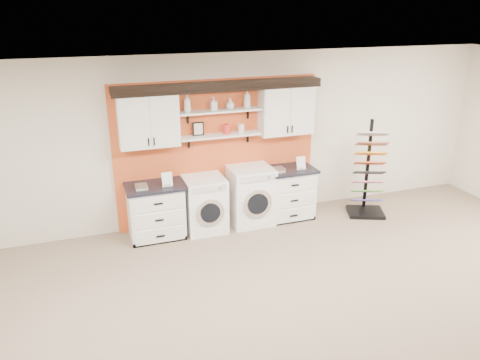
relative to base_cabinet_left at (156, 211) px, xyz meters
name	(u,v)px	position (x,y,z in m)	size (l,w,h in m)	color
ceiling	(359,99)	(1.13, -3.64, 2.36)	(10.00, 10.00, 0.00)	white
wall_back	(217,140)	(1.13, 0.36, 0.96)	(10.00, 10.00, 0.00)	beige
accent_panel	(218,152)	(1.13, 0.32, 0.76)	(3.40, 0.07, 2.40)	#CE5023
upper_cabinet_left	(148,119)	(0.00, 0.15, 1.44)	(0.90, 0.35, 0.84)	white
upper_cabinet_right	(286,109)	(2.26, 0.15, 1.44)	(0.90, 0.35, 0.84)	white
shelf_lower	(220,135)	(1.13, 0.16, 1.09)	(1.32, 0.28, 0.03)	white
shelf_upper	(220,111)	(1.13, 0.16, 1.49)	(1.32, 0.28, 0.03)	white
crown_molding	(219,85)	(1.13, 0.17, 1.89)	(3.30, 0.41, 0.13)	black
picture_frame	(198,129)	(0.78, 0.21, 1.21)	(0.18, 0.02, 0.22)	black
canister_red	(226,129)	(1.23, 0.16, 1.18)	(0.11, 0.11, 0.16)	red
canister_cream	(241,128)	(1.48, 0.16, 1.17)	(0.10, 0.10, 0.14)	silver
base_cabinet_left	(156,211)	(0.00, 0.00, 0.00)	(0.90, 0.66, 0.88)	white
base_cabinet_right	(287,193)	(2.26, 0.00, 0.01)	(0.91, 0.66, 0.89)	white
washer	(205,204)	(0.79, 0.00, 0.01)	(0.64, 0.71, 0.90)	white
dryer	(250,195)	(1.59, 0.00, 0.05)	(0.70, 0.71, 0.98)	white
sample_rack	(368,185)	(3.65, -0.34, 0.09)	(0.76, 0.70, 1.68)	black
soap_bottle_a	(187,103)	(0.61, 0.16, 1.64)	(0.11, 0.11, 0.28)	silver
soap_bottle_b	(214,104)	(1.02, 0.16, 1.61)	(0.10, 0.10, 0.21)	silver
soap_bottle_c	(230,104)	(1.30, 0.16, 1.59)	(0.13, 0.13, 0.17)	silver
soap_bottle_d	(247,99)	(1.58, 0.16, 1.65)	(0.11, 0.11, 0.29)	silver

